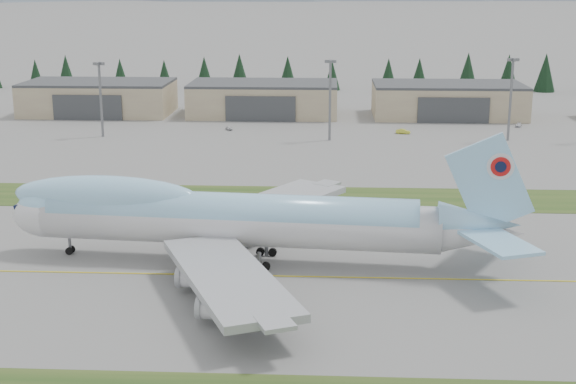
# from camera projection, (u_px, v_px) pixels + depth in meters

# --- Properties ---
(ground) EXTENTS (7000.00, 7000.00, 0.00)m
(ground) POSITION_uv_depth(u_px,v_px,m) (284.00, 276.00, 119.10)
(ground) COLOR slate
(ground) RESTS_ON ground
(grass_strip_far) EXTENTS (400.00, 18.00, 0.08)m
(grass_strip_far) POSITION_uv_depth(u_px,v_px,m) (296.00, 198.00, 162.58)
(grass_strip_far) COLOR #274719
(grass_strip_far) RESTS_ON ground
(taxiway_line_main) EXTENTS (400.00, 0.40, 0.02)m
(taxiway_line_main) POSITION_uv_depth(u_px,v_px,m) (284.00, 276.00, 119.10)
(taxiway_line_main) COLOR gold
(taxiway_line_main) RESTS_ON ground
(boeing_747_freighter) EXTENTS (81.82, 70.36, 21.54)m
(boeing_747_freighter) POSITION_uv_depth(u_px,v_px,m) (233.00, 218.00, 123.68)
(boeing_747_freighter) COLOR silver
(boeing_747_freighter) RESTS_ON ground
(hangar_left) EXTENTS (48.00, 26.60, 10.80)m
(hangar_left) POSITION_uv_depth(u_px,v_px,m) (99.00, 98.00, 266.00)
(hangar_left) COLOR tan
(hangar_left) RESTS_ON ground
(hangar_center) EXTENTS (48.00, 26.60, 10.80)m
(hangar_center) POSITION_uv_depth(u_px,v_px,m) (264.00, 99.00, 263.31)
(hangar_center) COLOR tan
(hangar_center) RESTS_ON ground
(hangar_right) EXTENTS (48.00, 26.60, 10.80)m
(hangar_right) POSITION_uv_depth(u_px,v_px,m) (448.00, 100.00, 260.38)
(hangar_right) COLOR tan
(hangar_right) RESTS_ON ground
(floodlight_masts) EXTENTS (191.58, 5.92, 24.53)m
(floodlight_masts) POSITION_uv_depth(u_px,v_px,m) (367.00, 82.00, 219.17)
(floodlight_masts) COLOR slate
(floodlight_masts) RESTS_ON ground
(service_vehicle_a) EXTENTS (2.65, 3.48, 1.11)m
(service_vehicle_a) POSITION_uv_depth(u_px,v_px,m) (229.00, 130.00, 237.29)
(service_vehicle_a) COLOR #B9B9BB
(service_vehicle_a) RESTS_ON ground
(service_vehicle_b) EXTENTS (4.34, 2.23, 1.36)m
(service_vehicle_b) POSITION_uv_depth(u_px,v_px,m) (403.00, 134.00, 231.67)
(service_vehicle_b) COLOR gold
(service_vehicle_b) RESTS_ON ground
(service_vehicle_c) EXTENTS (2.73, 4.13, 1.11)m
(service_vehicle_c) POSITION_uv_depth(u_px,v_px,m) (518.00, 127.00, 242.71)
(service_vehicle_c) COLOR silver
(service_vehicle_c) RESTS_ON ground
(conifer_belt) EXTENTS (270.46, 15.97, 16.03)m
(conifer_belt) POSITION_uv_depth(u_px,v_px,m) (342.00, 73.00, 321.87)
(conifer_belt) COLOR black
(conifer_belt) RESTS_ON ground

